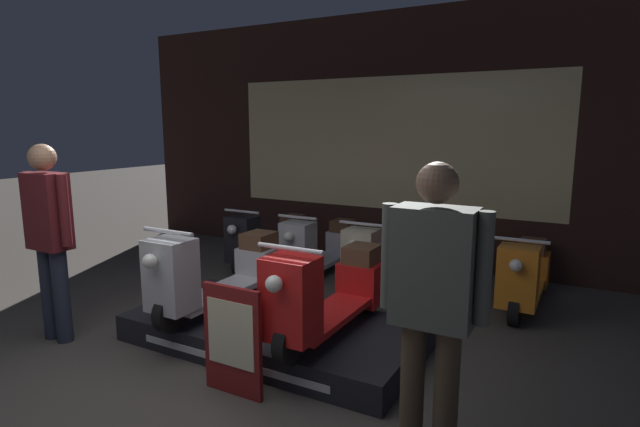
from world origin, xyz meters
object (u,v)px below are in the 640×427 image
(scooter_display_left, at_px, (220,273))
(price_sign_board, at_px, (232,340))
(person_left_browsing, at_px, (49,230))
(scooter_backrow_3, at_px, (448,264))
(scooter_backrow_2, at_px, (381,255))
(scooter_backrow_1, at_px, (322,248))
(person_right_browsing, at_px, (433,293))
(scooter_display_right, at_px, (331,293))
(scooter_backrow_0, at_px, (270,241))
(scooter_backrow_4, at_px, (525,275))

(scooter_display_left, distance_m, price_sign_board, 1.08)
(person_left_browsing, bearing_deg, scooter_backrow_3, 47.05)
(scooter_backrow_2, relative_size, price_sign_board, 2.09)
(scooter_backrow_1, bearing_deg, person_right_browsing, -52.02)
(scooter_display_left, relative_size, scooter_backrow_3, 1.00)
(scooter_display_right, height_order, scooter_backrow_2, scooter_display_right)
(scooter_backrow_0, height_order, person_right_browsing, person_right_browsing)
(scooter_backrow_2, relative_size, person_left_browsing, 0.96)
(person_right_browsing, bearing_deg, scooter_backrow_0, 136.64)
(scooter_backrow_2, distance_m, person_right_browsing, 3.15)
(person_left_browsing, distance_m, price_sign_board, 1.93)
(scooter_display_right, xyz_separation_m, person_left_browsing, (-2.18, -0.79, 0.41))
(scooter_backrow_2, distance_m, scooter_backrow_3, 0.77)
(scooter_backrow_0, bearing_deg, scooter_backrow_3, 0.00)
(scooter_backrow_4, bearing_deg, price_sign_board, -118.53)
(scooter_display_left, distance_m, scooter_display_right, 1.08)
(scooter_backrow_1, distance_m, scooter_backrow_4, 2.31)
(scooter_backrow_3, distance_m, person_right_browsing, 2.90)
(scooter_backrow_4, relative_size, person_left_browsing, 0.96)
(scooter_display_left, height_order, scooter_backrow_1, scooter_display_left)
(scooter_backrow_2, xyz_separation_m, person_right_browsing, (1.39, -2.76, 0.62))
(scooter_backrow_0, height_order, scooter_backrow_2, same)
(scooter_backrow_4, xyz_separation_m, price_sign_board, (-1.49, -2.74, 0.06))
(scooter_backrow_2, bearing_deg, scooter_backrow_1, 180.00)
(scooter_backrow_1, distance_m, person_right_browsing, 3.56)
(person_right_browsing, bearing_deg, scooter_backrow_1, 127.98)
(scooter_backrow_0, relative_size, scooter_backrow_3, 1.00)
(scooter_backrow_4, distance_m, person_right_browsing, 2.83)
(scooter_backrow_1, relative_size, person_left_browsing, 0.96)
(scooter_display_right, distance_m, scooter_backrow_4, 2.29)
(scooter_backrow_4, distance_m, price_sign_board, 3.12)
(scooter_backrow_1, distance_m, price_sign_board, 2.86)
(scooter_backrow_3, bearing_deg, scooter_display_left, -126.66)
(scooter_backrow_2, height_order, person_right_browsing, person_right_browsing)
(scooter_display_left, distance_m, scooter_backrow_4, 2.99)
(scooter_backrow_1, bearing_deg, scooter_display_left, -87.90)
(scooter_display_right, bearing_deg, scooter_backrow_1, 120.30)
(scooter_backrow_1, bearing_deg, scooter_display_right, -59.70)
(scooter_backrow_1, height_order, person_left_browsing, person_left_browsing)
(price_sign_board, bearing_deg, scooter_backrow_4, 61.47)
(scooter_backrow_0, relative_size, scooter_backrow_4, 1.00)
(scooter_display_left, relative_size, scooter_backrow_1, 1.00)
(person_left_browsing, bearing_deg, scooter_display_left, 35.65)
(scooter_backrow_2, distance_m, scooter_backrow_4, 1.54)
(scooter_display_right, xyz_separation_m, price_sign_board, (-0.33, -0.77, -0.15))
(scooter_backrow_1, bearing_deg, person_left_browsing, -110.51)
(scooter_backrow_3, bearing_deg, scooter_backrow_0, 180.00)
(scooter_display_right, xyz_separation_m, scooter_backrow_1, (-1.15, 1.97, -0.22))
(scooter_display_right, relative_size, scooter_backrow_1, 1.00)
(scooter_backrow_1, relative_size, scooter_backrow_2, 1.00)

